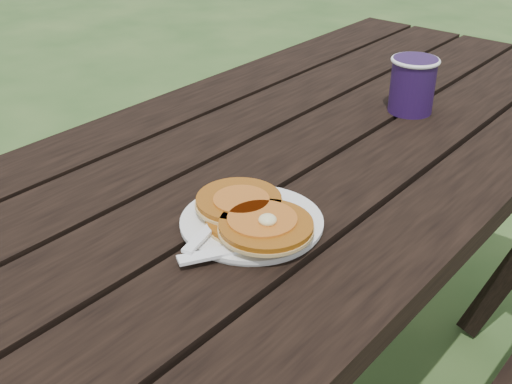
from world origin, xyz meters
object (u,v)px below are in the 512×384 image
Objects in this scene: picnic_table at (284,313)px; plate at (252,223)px; pancake_stack at (253,216)px; coffee_cup at (413,82)px.

plate reaches higher than picnic_table.
picnic_table is 8.97× the size of plate.
plate is at bearing 135.96° from pancake_stack.
plate is at bearing -86.37° from coffee_cup.
coffee_cup reaches higher than pancake_stack.
coffee_cup is (-0.03, 0.54, 0.06)m from plate.
pancake_stack is 1.81× the size of coffee_cup.
picnic_table is at bearing -105.57° from coffee_cup.
pancake_stack is at bearing -44.04° from plate.
pancake_stack is at bearing -85.45° from coffee_cup.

